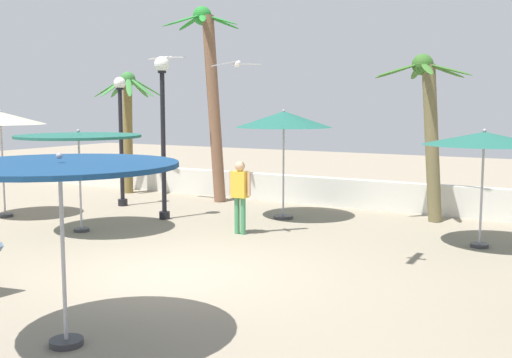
# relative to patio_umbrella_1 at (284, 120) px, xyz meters

# --- Properties ---
(ground_plane) EXTENTS (56.00, 56.00, 0.00)m
(ground_plane) POSITION_rel_patio_umbrella_1_xyz_m (0.84, -5.78, -2.58)
(ground_plane) COLOR gray
(boundary_wall) EXTENTS (25.20, 0.30, 0.84)m
(boundary_wall) POSITION_rel_patio_umbrella_1_xyz_m (0.84, 2.51, -2.17)
(boundary_wall) COLOR silver
(boundary_wall) RESTS_ON ground_plane
(patio_umbrella_1) EXTENTS (2.52, 2.52, 2.87)m
(patio_umbrella_1) POSITION_rel_patio_umbrella_1_xyz_m (0.00, 0.00, 0.00)
(patio_umbrella_1) COLOR #333338
(patio_umbrella_1) RESTS_ON ground_plane
(patio_umbrella_2) EXTENTS (2.32, 2.32, 2.85)m
(patio_umbrella_2) POSITION_rel_patio_umbrella_1_xyz_m (-6.56, -3.52, 0.03)
(patio_umbrella_2) COLOR #333338
(patio_umbrella_2) RESTS_ON ground_plane
(patio_umbrella_3) EXTENTS (2.86, 2.86, 2.41)m
(patio_umbrella_3) POSITION_rel_patio_umbrella_1_xyz_m (1.65, -9.02, -0.40)
(patio_umbrella_3) COLOR #333338
(patio_umbrella_3) RESTS_ON ground_plane
(patio_umbrella_4) EXTENTS (2.51, 2.51, 2.49)m
(patio_umbrella_4) POSITION_rel_patio_umbrella_1_xyz_m (5.11, -0.86, -0.31)
(patio_umbrella_4) COLOR #333338
(patio_umbrella_4) RESTS_ON ground_plane
(patio_umbrella_5) EXTENTS (2.89, 2.89, 2.42)m
(patio_umbrella_5) POSITION_rel_patio_umbrella_1_xyz_m (-3.34, -3.90, -0.39)
(patio_umbrella_5) COLOR #333338
(patio_umbrella_5) RESTS_ON ground_plane
(palm_tree_1) EXTENTS (2.35, 2.38, 4.08)m
(palm_tree_1) POSITION_rel_patio_umbrella_1_xyz_m (-6.71, 1.58, 0.02)
(palm_tree_1) COLOR brown
(palm_tree_1) RESTS_ON ground_plane
(palm_tree_2) EXTENTS (2.63, 2.45, 4.27)m
(palm_tree_2) POSITION_rel_patio_umbrella_1_xyz_m (3.32, 1.57, 0.11)
(palm_tree_2) COLOR brown
(palm_tree_2) RESTS_ON ground_plane
(palm_tree_3) EXTENTS (2.43, 2.40, 5.97)m
(palm_tree_3) POSITION_rel_patio_umbrella_1_xyz_m (-3.34, 1.56, 1.05)
(palm_tree_3) COLOR brown
(palm_tree_3) RESTS_ON ground_plane
(lamp_post_0) EXTENTS (0.34, 0.34, 3.79)m
(lamp_post_0) POSITION_rel_patio_umbrella_1_xyz_m (-5.09, -0.56, -0.34)
(lamp_post_0) COLOR black
(lamp_post_0) RESTS_ON ground_plane
(lamp_post_1) EXTENTS (0.39, 0.39, 4.21)m
(lamp_post_1) POSITION_rel_patio_umbrella_1_xyz_m (-2.66, -1.63, 0.11)
(lamp_post_1) COLOR black
(lamp_post_1) RESTS_ON ground_plane
(guest_0) EXTENTS (0.56, 0.25, 1.70)m
(guest_0) POSITION_rel_patio_umbrella_1_xyz_m (0.05, -2.25, -1.55)
(guest_0) COLOR #3F8C59
(guest_0) RESTS_ON ground_plane
(seagull_0) EXTENTS (0.83, 0.90, 0.15)m
(seagull_0) POSITION_rel_patio_umbrella_1_xyz_m (0.23, -2.68, 1.27)
(seagull_0) COLOR white
(seagull_2) EXTENTS (1.36, 0.38, 0.14)m
(seagull_2) POSITION_rel_patio_umbrella_1_xyz_m (-4.22, 0.58, 1.78)
(seagull_2) COLOR white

